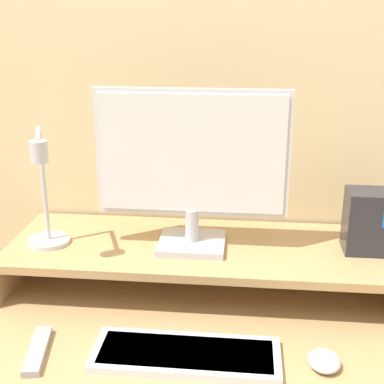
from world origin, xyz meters
name	(u,v)px	position (x,y,z in m)	size (l,w,h in m)	color
wall_back	(207,93)	(0.00, 0.72, 1.25)	(6.00, 0.05, 2.50)	beige
monitor_shelf	(200,251)	(0.00, 0.50, 0.86)	(1.02, 0.36, 0.12)	tan
monitor	(192,164)	(-0.02, 0.49, 1.10)	(0.49, 0.16, 0.41)	#BCBCC1
desk_lamp	(45,203)	(-0.39, 0.43, 1.01)	(0.12, 0.21, 0.32)	silver
router_dock	(367,221)	(0.43, 0.51, 0.96)	(0.11, 0.10, 0.16)	#28282D
keyboard	(186,355)	(0.00, 0.17, 0.77)	(0.41, 0.15, 0.02)	silver
mouse	(324,361)	(0.29, 0.18, 0.77)	(0.07, 0.08, 0.03)	silver
remote_control	(38,351)	(-0.33, 0.16, 0.77)	(0.07, 0.17, 0.02)	#99999E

